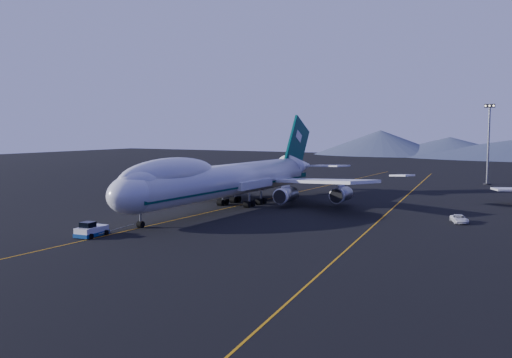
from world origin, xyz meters
The scene contains 7 objects.
ground centered at (0.00, 0.00, 0.00)m, with size 500.00×500.00×0.00m, color black.
taxiway_line_main centered at (0.00, 0.00, 0.01)m, with size 0.25×220.00×0.01m, color #C8830B.
taxiway_line_side centered at (30.00, 10.00, 0.01)m, with size 0.25×200.00×0.01m, color #C8830B.
boeing_747 centered at (0.00, 0.03, 5.81)m, with size 59.62×72.43×19.37m.
pushback_tug centered at (-1.44, -35.74, 0.71)m, with size 3.38×5.41×2.26m.
service_van centered at (44.09, 4.02, 0.69)m, with size 2.28×4.95×1.38m, color silver.
floodlight_mast centered at (38.75, 77.31, 11.61)m, with size 2.83×2.12×22.91m.
Camera 1 is at (61.38, -96.60, 16.13)m, focal length 40.00 mm.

